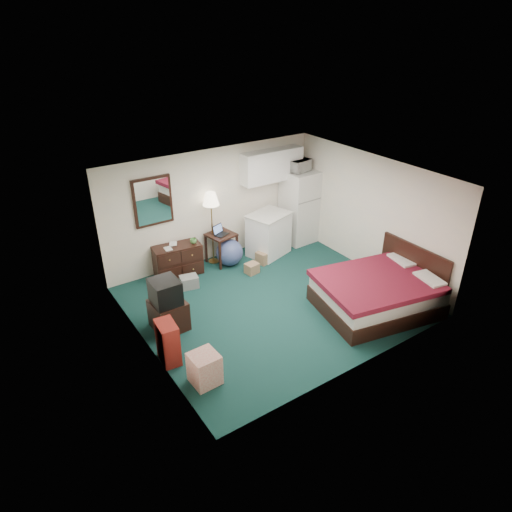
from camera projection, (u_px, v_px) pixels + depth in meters
floor at (272, 301)px, 8.85m from camera, size 5.00×4.50×0.01m
ceiling at (274, 178)px, 7.68m from camera, size 5.00×4.50×0.01m
walls at (273, 244)px, 8.27m from camera, size 5.01×4.51×2.50m
mirror at (153, 201)px, 9.05m from camera, size 0.80×0.06×1.00m
upper_cabinets at (272, 165)px, 10.18m from camera, size 1.50×0.35×0.70m
headboard at (413, 269)px, 8.87m from camera, size 0.06×1.56×1.00m
dresser at (178, 260)px, 9.64m from camera, size 1.04×0.56×0.68m
floor_lamp at (212, 228)px, 9.90m from camera, size 0.39×0.39×1.64m
desk at (221, 248)px, 10.11m from camera, size 0.64×0.64×0.70m
exercise_ball at (229, 252)px, 10.03m from camera, size 0.73×0.73×0.60m
kitchen_counter at (269, 235)px, 10.41m from camera, size 1.04×0.90×0.96m
fridge at (299, 207)px, 10.87m from camera, size 0.75×0.75×1.75m
bed at (376, 294)px, 8.49m from camera, size 2.34×1.99×0.66m
tv_stand at (169, 315)px, 8.00m from camera, size 0.58×0.63×0.54m
suitcase at (168, 342)px, 7.18m from camera, size 0.32×0.47×0.72m
retail_box at (205, 369)px, 6.81m from camera, size 0.42×0.42×0.51m
file_bin at (189, 282)px, 9.26m from camera, size 0.40×0.33×0.25m
cardboard_box_a at (252, 268)px, 9.78m from camera, size 0.30×0.26×0.23m
cardboard_box_b at (263, 258)px, 10.16m from camera, size 0.28×0.31×0.27m
laptop at (222, 231)px, 9.85m from camera, size 0.37×0.34×0.21m
crt_tv at (165, 292)px, 7.75m from camera, size 0.48×0.52×0.44m
microwave at (299, 164)px, 10.36m from camera, size 0.54×0.37×0.34m
book_a at (164, 246)px, 9.27m from camera, size 0.15×0.03×0.20m
book_b at (169, 240)px, 9.48m from camera, size 0.15×0.09×0.21m
mug at (193, 240)px, 9.55m from camera, size 0.15×0.12×0.14m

